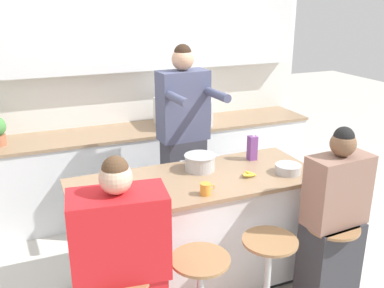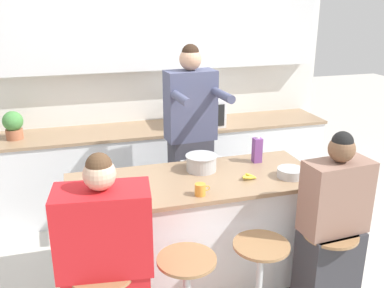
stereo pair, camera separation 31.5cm
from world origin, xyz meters
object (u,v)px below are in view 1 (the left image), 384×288
object	(u,v)px
cooking_pot	(200,162)
microwave	(183,112)
coffee_cup_near	(206,189)
bar_stool_center_right	(267,281)
banana_bunch	(248,174)
bar_stool_rightmost	(328,265)
juice_carton	(252,148)
fruit_bowl	(288,169)
person_cooking	(184,149)
person_seated_near	(332,231)
person_wrapped_blanket	(122,278)
kitchen_island	(196,231)

from	to	relation	value
cooking_pot	microwave	size ratio (longest dim) A/B	0.63
coffee_cup_near	microwave	size ratio (longest dim) A/B	0.20
bar_stool_center_right	banana_bunch	distance (m)	0.77
bar_stool_rightmost	juice_carton	xyz separation A→B (m)	(-0.16, 0.85, 0.63)
fruit_bowl	microwave	size ratio (longest dim) A/B	0.38
coffee_cup_near	juice_carton	bearing A→B (deg)	36.58
bar_stool_center_right	fruit_bowl	xyz separation A→B (m)	(0.45, 0.48, 0.56)
person_cooking	person_seated_near	xyz separation A→B (m)	(0.62, -1.28, -0.27)
cooking_pot	juice_carton	size ratio (longest dim) A/B	1.52
banana_bunch	person_cooking	bearing A→B (deg)	106.04
person_wrapped_blanket	fruit_bowl	distance (m)	1.52
person_wrapped_blanket	microwave	size ratio (longest dim) A/B	2.65
person_seated_near	coffee_cup_near	bearing A→B (deg)	152.38
person_cooking	banana_bunch	bearing A→B (deg)	-77.95
kitchen_island	coffee_cup_near	distance (m)	0.56
person_seated_near	juice_carton	xyz separation A→B (m)	(-0.19, 0.82, 0.38)
kitchen_island	bar_stool_rightmost	distance (m)	1.00
juice_carton	person_seated_near	bearing A→B (deg)	-76.88
fruit_bowl	microwave	world-z (taller)	microwave
bar_stool_center_right	microwave	world-z (taller)	microwave
cooking_pot	microwave	xyz separation A→B (m)	(0.34, 1.26, 0.06)
kitchen_island	juice_carton	world-z (taller)	juice_carton
person_wrapped_blanket	bar_stool_rightmost	bearing A→B (deg)	5.97
person_seated_near	banana_bunch	size ratio (longest dim) A/B	10.66
kitchen_island	juice_carton	distance (m)	0.82
bar_stool_center_right	bar_stool_rightmost	distance (m)	0.50
bar_stool_center_right	banana_bunch	bearing A→B (deg)	76.48
person_wrapped_blanket	coffee_cup_near	xyz separation A→B (m)	(0.68, 0.35, 0.29)
banana_bunch	cooking_pot	bearing A→B (deg)	136.98
bar_stool_center_right	microwave	distance (m)	2.16
bar_stool_center_right	banana_bunch	size ratio (longest dim) A/B	5.31
person_cooking	banana_bunch	world-z (taller)	person_cooking
microwave	coffee_cup_near	bearing A→B (deg)	-106.03
banana_bunch	microwave	world-z (taller)	microwave
fruit_bowl	banana_bunch	bearing A→B (deg)	171.26
kitchen_island	bar_stool_center_right	size ratio (longest dim) A/B	2.71
bar_stool_center_right	person_wrapped_blanket	distance (m)	1.01
bar_stool_rightmost	banana_bunch	bearing A→B (deg)	124.33
person_wrapped_blanket	person_cooking	bearing A→B (deg)	62.75
person_cooking	coffee_cup_near	bearing A→B (deg)	-106.09
cooking_pot	coffee_cup_near	size ratio (longest dim) A/B	3.10
kitchen_island	fruit_bowl	xyz separation A→B (m)	(0.70, -0.16, 0.48)
bar_stool_center_right	bar_stool_rightmost	world-z (taller)	same
bar_stool_rightmost	coffee_cup_near	xyz separation A→B (m)	(-0.79, 0.39, 0.57)
person_cooking	juice_carton	world-z (taller)	person_cooking
bar_stool_rightmost	juice_carton	size ratio (longest dim) A/B	3.15
coffee_cup_near	banana_bunch	xyz separation A→B (m)	(0.42, 0.16, -0.02)
cooking_pot	microwave	distance (m)	1.31
person_seated_near	fruit_bowl	bearing A→B (deg)	95.61
banana_bunch	bar_stool_center_right	bearing A→B (deg)	-103.52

